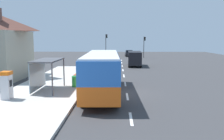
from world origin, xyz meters
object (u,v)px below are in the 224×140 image
object	(u,v)px
bus_shelter	(44,67)
white_van	(135,58)
sedan_near	(129,53)
recycling_bin_yellow	(78,79)
traffic_light_far_side	(106,42)
traffic_light_near_side	(144,44)
recycling_bin_green	(75,81)
bus	(102,71)
recycling_bin_red	(76,80)
ticket_machine	(7,85)

from	to	relation	value
bus_shelter	white_van	bearing A→B (deg)	65.19
sedan_near	recycling_bin_yellow	bearing A→B (deg)	-100.06
recycling_bin_yellow	traffic_light_far_side	distance (m)	33.14
traffic_light_near_side	traffic_light_far_side	size ratio (longest dim) A/B	0.89
white_van	recycling_bin_green	world-z (taller)	white_van
recycling_bin_green	bus_shelter	bearing A→B (deg)	-147.44
sedan_near	bus_shelter	size ratio (longest dim) A/B	1.11
traffic_light_near_side	traffic_light_far_side	xyz separation A→B (m)	(-8.61, 0.80, 0.36)
bus	bus_shelter	xyz separation A→B (m)	(-4.70, 0.33, 0.25)
recycling_bin_red	sedan_near	bearing A→B (deg)	80.12
recycling_bin_red	bus_shelter	world-z (taller)	bus_shelter
sedan_near	recycling_bin_green	bearing A→B (deg)	-99.70
ticket_machine	white_van	bearing A→B (deg)	64.38
sedan_near	bus_shelter	bearing A→B (deg)	-102.46
bus	traffic_light_near_side	distance (m)	36.10
bus	recycling_bin_yellow	world-z (taller)	bus
sedan_near	traffic_light_far_side	xyz separation A→B (m)	(-5.40, -3.63, 2.75)
bus_shelter	traffic_light_far_side	bearing A→B (deg)	84.72
bus	bus_shelter	bearing A→B (deg)	175.93
recycling_bin_red	recycling_bin_yellow	bearing A→B (deg)	90.00
sedan_near	traffic_light_near_side	distance (m)	5.97
sedan_near	ticket_machine	size ratio (longest dim) A/B	2.28
bus	recycling_bin_red	distance (m)	3.69
traffic_light_near_side	recycling_bin_red	bearing A→B (deg)	-106.43
bus_shelter	recycling_bin_red	bearing A→B (deg)	43.68
white_van	recycling_bin_green	xyz separation A→B (m)	(-6.40, -17.22, -0.69)
recycling_bin_yellow	traffic_light_near_side	distance (m)	33.72
white_van	sedan_near	world-z (taller)	white_van
sedan_near	recycling_bin_yellow	size ratio (longest dim) A/B	4.66
recycling_bin_red	traffic_light_near_side	world-z (taller)	traffic_light_near_side
white_van	recycling_bin_red	distance (m)	17.73
white_van	ticket_machine	xyz separation A→B (m)	(-10.34, -21.57, -0.17)
bus	recycling_bin_green	distance (m)	3.26
traffic_light_near_side	sedan_near	bearing A→B (deg)	125.88
traffic_light_near_side	bus	bearing A→B (deg)	-101.54
traffic_light_near_side	traffic_light_far_side	world-z (taller)	traffic_light_far_side
traffic_light_far_side	ticket_machine	bearing A→B (deg)	-97.41
recycling_bin_red	bus_shelter	size ratio (longest dim) A/B	0.24
bus	ticket_machine	bearing A→B (deg)	-157.96
recycling_bin_green	recycling_bin_yellow	world-z (taller)	same
sedan_near	recycling_bin_green	distance (m)	38.58
traffic_light_near_side	bus_shelter	bearing A→B (deg)	-108.79
ticket_machine	traffic_light_near_side	xyz separation A→B (m)	(13.65, 37.95, 2.01)
bus	recycling_bin_red	world-z (taller)	bus
recycling_bin_red	traffic_light_near_side	xyz separation A→B (m)	(9.70, 32.90, 2.53)
bus	white_van	bearing A→B (deg)	78.34
ticket_machine	recycling_bin_yellow	world-z (taller)	ticket_machine
bus	white_van	distance (m)	19.37
recycling_bin_red	traffic_light_far_side	size ratio (longest dim) A/B	0.18
bus	bus_shelter	size ratio (longest dim) A/B	2.77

